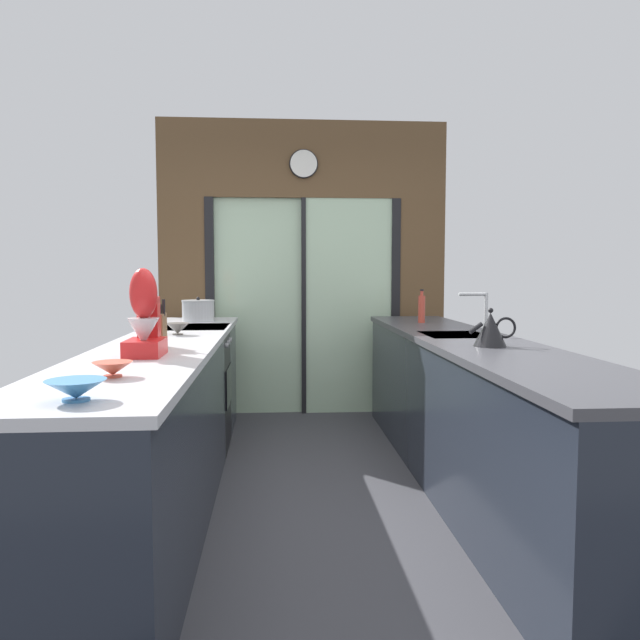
{
  "coord_description": "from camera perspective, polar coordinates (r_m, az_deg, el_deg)",
  "views": [
    {
      "loc": [
        -0.27,
        -3.32,
        1.32
      ],
      "look_at": [
        0.04,
        0.87,
        0.99
      ],
      "focal_mm": 34.56,
      "sensor_mm": 36.0,
      "label": 1
    }
  ],
  "objects": [
    {
      "name": "ground_plane",
      "position": [
        4.15,
        -0.27,
        -14.26
      ],
      "size": [
        5.04,
        7.6,
        0.02
      ],
      "primitive_type": "cube",
      "color": "#38383D"
    },
    {
      "name": "oven_range",
      "position": [
        4.69,
        -12.05,
        -6.26
      ],
      "size": [
        0.6,
        0.6,
        0.92
      ],
      "color": "black",
      "rests_on": "ground_plane"
    },
    {
      "name": "sink_faucet",
      "position": [
        4.1,
        14.7,
        1.22
      ],
      "size": [
        0.19,
        0.02,
        0.27
      ],
      "color": "#B7BABC",
      "rests_on": "right_counter_run"
    },
    {
      "name": "left_counter_run",
      "position": [
        3.61,
        -14.5,
        -9.39
      ],
      "size": [
        0.62,
        3.8,
        0.92
      ],
      "color": "#1E232D",
      "rests_on": "ground_plane"
    },
    {
      "name": "kettle",
      "position": [
        3.44,
        15.53,
        -0.85
      ],
      "size": [
        0.26,
        0.18,
        0.21
      ],
      "color": "black",
      "rests_on": "right_counter_run"
    },
    {
      "name": "mixing_bowl_far",
      "position": [
        4.03,
        -13.05,
        -0.77
      ],
      "size": [
        0.15,
        0.15,
        0.08
      ],
      "color": "#514C47",
      "rests_on": "left_counter_run"
    },
    {
      "name": "soap_bottle",
      "position": [
        4.93,
        9.39,
        1.07
      ],
      "size": [
        0.05,
        0.05,
        0.27
      ],
      "color": "#B23D2D",
      "rests_on": "right_counter_run"
    },
    {
      "name": "mixing_bowl_mid",
      "position": [
        2.49,
        -18.65,
        -4.29
      ],
      "size": [
        0.15,
        0.15,
        0.06
      ],
      "color": "#BC4C38",
      "rests_on": "left_counter_run"
    },
    {
      "name": "stock_pot",
      "position": [
        5.1,
        -11.21,
        0.85
      ],
      "size": [
        0.26,
        0.26,
        0.2
      ],
      "color": "#B7BABC",
      "rests_on": "left_counter_run"
    },
    {
      "name": "knife_block",
      "position": [
        3.36,
        -14.84,
        -0.9
      ],
      "size": [
        0.09,
        0.14,
        0.26
      ],
      "color": "brown",
      "rests_on": "left_counter_run"
    },
    {
      "name": "mixing_bowl_near",
      "position": [
        2.07,
        -21.67,
        -6.0
      ],
      "size": [
        0.19,
        0.19,
        0.07
      ],
      "color": "teal",
      "rests_on": "left_counter_run"
    },
    {
      "name": "right_counter_run",
      "position": [
        3.9,
        13.64,
        -8.36
      ],
      "size": [
        0.62,
        3.8,
        0.92
      ],
      "color": "#1E232D",
      "rests_on": "ground_plane"
    },
    {
      "name": "back_wall_unit",
      "position": [
        5.73,
        -1.54,
        6.48
      ],
      "size": [
        2.64,
        0.12,
        2.7
      ],
      "color": "brown",
      "rests_on": "ground_plane"
    },
    {
      "name": "stand_mixer",
      "position": [
        3.05,
        -15.93,
        -0.22
      ],
      "size": [
        0.17,
        0.27,
        0.42
      ],
      "color": "red",
      "rests_on": "left_counter_run"
    }
  ]
}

